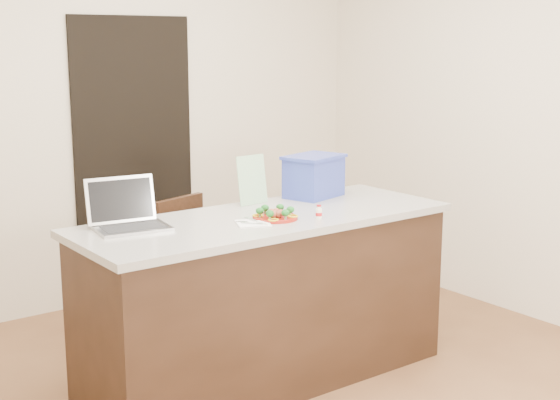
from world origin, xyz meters
TOP-DOWN VIEW (x-y plane):
  - ground at (0.00, 0.00)m, footprint 4.00×4.00m
  - room_shell at (0.00, 0.00)m, footprint 4.00×4.00m
  - doorway at (0.10, 1.98)m, footprint 0.90×0.02m
  - island at (0.00, 0.25)m, footprint 2.06×0.76m
  - plate at (-0.00, 0.16)m, footprint 0.24×0.24m
  - meatballs at (-0.01, 0.16)m, footprint 0.10×0.10m
  - broccoli at (-0.00, 0.16)m, footprint 0.19×0.20m
  - pepper_rings at (-0.00, 0.16)m, footprint 0.19×0.19m
  - napkin at (-0.16, 0.14)m, footprint 0.21×0.21m
  - fork at (-0.18, 0.15)m, footprint 0.08×0.14m
  - knife at (-0.13, 0.12)m, footprint 0.02×0.20m
  - yogurt_bottle at (0.19, 0.03)m, footprint 0.03×0.03m
  - laptop at (-0.71, 0.45)m, footprint 0.38×0.32m
  - leaflet at (0.12, 0.54)m, footprint 0.20×0.06m
  - blue_box at (0.53, 0.50)m, footprint 0.40×0.34m
  - chair at (-0.04, 1.00)m, footprint 0.49×0.50m

SIDE VIEW (x-z plane):
  - ground at x=0.00m, z-range 0.00..0.00m
  - island at x=0.00m, z-range 0.00..0.92m
  - chair at x=-0.04m, z-range 0.06..0.95m
  - napkin at x=-0.16m, z-range 0.92..0.93m
  - plate at x=0.00m, z-range 0.92..0.94m
  - fork at x=-0.18m, z-range 0.93..0.93m
  - knife at x=-0.13m, z-range 0.93..0.93m
  - pepper_rings at x=0.00m, z-range 0.93..0.94m
  - yogurt_bottle at x=0.19m, z-range 0.91..0.99m
  - meatballs at x=-0.01m, z-range 0.93..0.97m
  - broccoli at x=0.00m, z-range 0.95..0.98m
  - laptop at x=-0.71m, z-range 0.86..1.11m
  - doorway at x=0.10m, z-range 0.00..2.00m
  - blue_box at x=0.53m, z-range 0.92..1.17m
  - leaflet at x=0.12m, z-range 0.92..1.20m
  - room_shell at x=0.00m, z-range -0.38..3.62m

